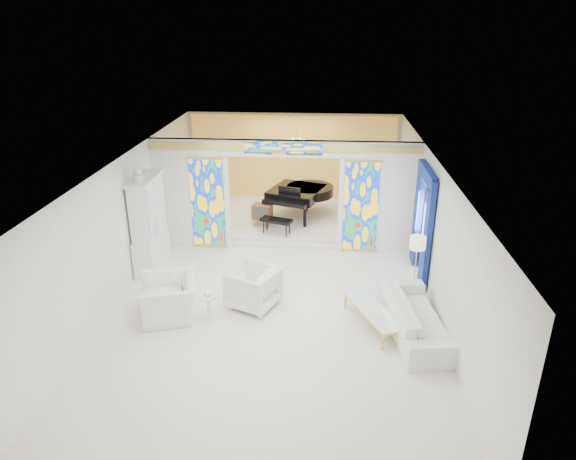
# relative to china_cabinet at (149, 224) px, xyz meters

# --- Properties ---
(floor) EXTENTS (12.00, 12.00, 0.00)m
(floor) POSITION_rel_china_cabinet_xyz_m (3.22, -0.60, -1.17)
(floor) COLOR white
(floor) RESTS_ON ground
(ceiling) EXTENTS (7.00, 12.00, 0.02)m
(ceiling) POSITION_rel_china_cabinet_xyz_m (3.22, -0.60, 1.83)
(ceiling) COLOR white
(ceiling) RESTS_ON wall_back
(wall_back) EXTENTS (7.00, 0.02, 3.00)m
(wall_back) POSITION_rel_china_cabinet_xyz_m (3.22, 5.40, 0.33)
(wall_back) COLOR white
(wall_back) RESTS_ON floor
(wall_front) EXTENTS (7.00, 0.02, 3.00)m
(wall_front) POSITION_rel_china_cabinet_xyz_m (3.22, -6.60, 0.33)
(wall_front) COLOR white
(wall_front) RESTS_ON floor
(wall_left) EXTENTS (0.02, 12.00, 3.00)m
(wall_left) POSITION_rel_china_cabinet_xyz_m (-0.28, -0.60, 0.33)
(wall_left) COLOR white
(wall_left) RESTS_ON floor
(wall_right) EXTENTS (0.02, 12.00, 3.00)m
(wall_right) POSITION_rel_china_cabinet_xyz_m (6.72, -0.60, 0.33)
(wall_right) COLOR white
(wall_right) RESTS_ON floor
(partition_wall) EXTENTS (7.00, 0.22, 3.00)m
(partition_wall) POSITION_rel_china_cabinet_xyz_m (3.22, 1.40, 0.48)
(partition_wall) COLOR white
(partition_wall) RESTS_ON floor
(stained_glass_left) EXTENTS (0.90, 0.04, 2.40)m
(stained_glass_left) POSITION_rel_china_cabinet_xyz_m (1.19, 1.29, 0.13)
(stained_glass_left) COLOR gold
(stained_glass_left) RESTS_ON partition_wall
(stained_glass_right) EXTENTS (0.90, 0.04, 2.40)m
(stained_glass_right) POSITION_rel_china_cabinet_xyz_m (5.25, 1.29, 0.13)
(stained_glass_right) COLOR gold
(stained_glass_right) RESTS_ON partition_wall
(stained_glass_transom) EXTENTS (2.00, 0.04, 0.34)m
(stained_glass_transom) POSITION_rel_china_cabinet_xyz_m (3.22, 1.29, 1.65)
(stained_glass_transom) COLOR gold
(stained_glass_transom) RESTS_ON partition_wall
(alcove_platform) EXTENTS (6.80, 3.80, 0.18)m
(alcove_platform) POSITION_rel_china_cabinet_xyz_m (3.22, 3.50, -1.08)
(alcove_platform) COLOR white
(alcove_platform) RESTS_ON floor
(gold_curtain_back) EXTENTS (6.70, 0.10, 2.90)m
(gold_curtain_back) POSITION_rel_china_cabinet_xyz_m (3.22, 5.28, 0.33)
(gold_curtain_back) COLOR gold
(gold_curtain_back) RESTS_ON wall_back
(chandelier) EXTENTS (0.48, 0.48, 0.30)m
(chandelier) POSITION_rel_china_cabinet_xyz_m (3.42, 3.40, 1.38)
(chandelier) COLOR gold
(chandelier) RESTS_ON ceiling
(blue_drapes) EXTENTS (0.14, 1.85, 2.65)m
(blue_drapes) POSITION_rel_china_cabinet_xyz_m (6.62, 0.10, 0.41)
(blue_drapes) COLOR navy
(blue_drapes) RESTS_ON wall_right
(china_cabinet) EXTENTS (0.56, 1.46, 2.72)m
(china_cabinet) POSITION_rel_china_cabinet_xyz_m (0.00, 0.00, 0.00)
(china_cabinet) COLOR silver
(china_cabinet) RESTS_ON floor
(armchair_left) EXTENTS (1.44, 1.55, 0.83)m
(armchair_left) POSITION_rel_china_cabinet_xyz_m (1.08, -2.18, -0.75)
(armchair_left) COLOR white
(armchair_left) RESTS_ON floor
(armchair_right) EXTENTS (1.29, 1.28, 0.90)m
(armchair_right) POSITION_rel_china_cabinet_xyz_m (2.79, -1.68, -0.72)
(armchair_right) COLOR silver
(armchair_right) RESTS_ON floor
(sofa) EXTENTS (1.34, 2.68, 0.75)m
(sofa) POSITION_rel_china_cabinet_xyz_m (6.17, -2.47, -0.79)
(sofa) COLOR white
(sofa) RESTS_ON floor
(side_table) EXTENTS (0.52, 0.52, 0.54)m
(side_table) POSITION_rel_china_cabinet_xyz_m (1.93, -2.24, -0.82)
(side_table) COLOR silver
(side_table) RESTS_ON floor
(vase) EXTENTS (0.17, 0.17, 0.17)m
(vase) POSITION_rel_china_cabinet_xyz_m (1.93, -2.24, -0.54)
(vase) COLOR silver
(vase) RESTS_ON side_table
(coffee_table) EXTENTS (1.20, 1.81, 0.39)m
(coffee_table) POSITION_rel_china_cabinet_xyz_m (5.34, -2.30, -0.81)
(coffee_table) COLOR white
(coffee_table) RESTS_ON floor
(floor_lamp) EXTENTS (0.42, 0.42, 1.44)m
(floor_lamp) POSITION_rel_china_cabinet_xyz_m (6.36, -0.94, 0.06)
(floor_lamp) COLOR gold
(floor_lamp) RESTS_ON floor
(grand_piano) EXTENTS (2.29, 2.88, 1.11)m
(grand_piano) POSITION_rel_china_cabinet_xyz_m (3.59, 3.46, -0.24)
(grand_piano) COLOR black
(grand_piano) RESTS_ON alcove_platform
(tv_console) EXTENTS (0.62, 0.48, 0.64)m
(tv_console) POSITION_rel_china_cabinet_xyz_m (2.48, 2.60, -0.58)
(tv_console) COLOR brown
(tv_console) RESTS_ON alcove_platform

